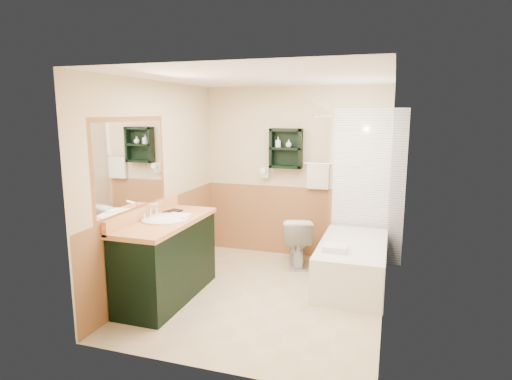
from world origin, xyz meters
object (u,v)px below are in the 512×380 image
object	(u,v)px
hair_dryer	(265,172)
soap_bottle_a	(278,145)
soap_bottle_b	(289,144)
wall_shelf	(286,148)
toilet	(297,241)
vanity	(167,259)
vanity_book	(168,203)
bathtub	(352,263)

from	to	relation	value
hair_dryer	soap_bottle_a	xyz separation A→B (m)	(0.19, -0.03, 0.40)
soap_bottle_a	soap_bottle_b	bearing A→B (deg)	0.00
wall_shelf	toilet	bearing A→B (deg)	-52.53
vanity	soap_bottle_b	xyz separation A→B (m)	(0.94, 1.78, 1.16)
wall_shelf	hair_dryer	bearing A→B (deg)	175.24
soap_bottle_a	vanity_book	bearing A→B (deg)	-123.60
bathtub	toilet	distance (m)	0.90
bathtub	soap_bottle_a	size ratio (longest dim) A/B	10.65
vanity_book	soap_bottle_a	distance (m)	1.82
bathtub	soap_bottle_a	world-z (taller)	soap_bottle_a
wall_shelf	bathtub	bearing A→B (deg)	-36.50
wall_shelf	soap_bottle_b	bearing A→B (deg)	-6.80
bathtub	soap_bottle_a	distance (m)	1.91
vanity_book	soap_bottle_b	size ratio (longest dim) A/B	1.91
hair_dryer	bathtub	distance (m)	1.81
vanity	soap_bottle_b	world-z (taller)	soap_bottle_b
toilet	vanity_book	world-z (taller)	vanity_book
bathtub	soap_bottle_b	world-z (taller)	soap_bottle_b
soap_bottle_b	bathtub	bearing A→B (deg)	-37.47
soap_bottle_a	soap_bottle_b	world-z (taller)	soap_bottle_b
soap_bottle_b	wall_shelf	bearing A→B (deg)	173.20
vanity	wall_shelf	bearing A→B (deg)	63.31
wall_shelf	soap_bottle_a	world-z (taller)	wall_shelf
hair_dryer	vanity_book	bearing A→B (deg)	-117.54
wall_shelf	vanity	size ratio (longest dim) A/B	0.39
vanity	bathtub	world-z (taller)	vanity
bathtub	toilet	size ratio (longest dim) A/B	2.21
wall_shelf	bathtub	size ratio (longest dim) A/B	0.37
bathtub	hair_dryer	bearing A→B (deg)	149.40
vanity_book	soap_bottle_b	distance (m)	1.90
hair_dryer	soap_bottle_a	distance (m)	0.44
vanity	vanity_book	bearing A→B (deg)	115.39
vanity	soap_bottle_a	size ratio (longest dim) A/B	10.06
vanity_book	vanity	bearing A→B (deg)	-52.43
hair_dryer	vanity	world-z (taller)	hair_dryer
wall_shelf	vanity	distance (m)	2.28
hair_dryer	bathtub	size ratio (longest dim) A/B	0.16
hair_dryer	toilet	xyz separation A→B (m)	(0.55, -0.35, -0.87)
toilet	soap_bottle_b	bearing A→B (deg)	-72.41
vanity	hair_dryer	bearing A→B (deg)	71.76
toilet	soap_bottle_a	size ratio (longest dim) A/B	4.82
hair_dryer	vanity	size ratio (longest dim) A/B	0.17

